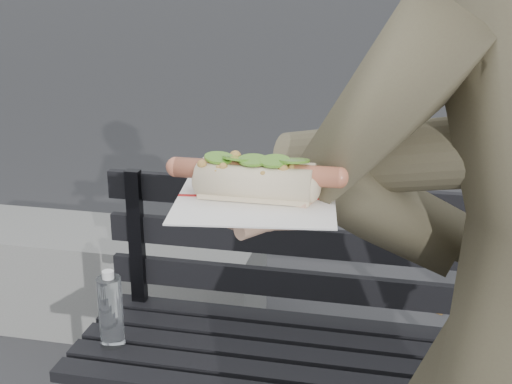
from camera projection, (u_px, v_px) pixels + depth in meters
park_bench at (360, 331)px, 1.85m from camera, size 1.50×0.44×0.88m
concrete_block at (111, 278)px, 2.88m from camera, size 1.20×0.40×0.40m
held_hotdog at (417, 163)px, 0.86m from camera, size 0.62×0.30×0.20m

